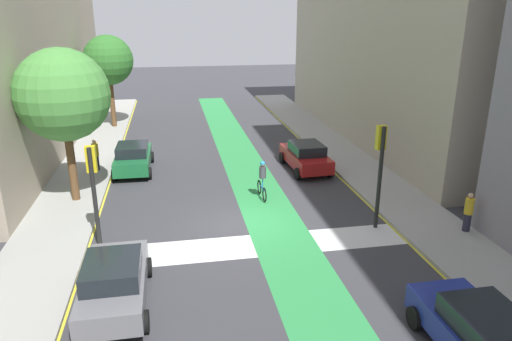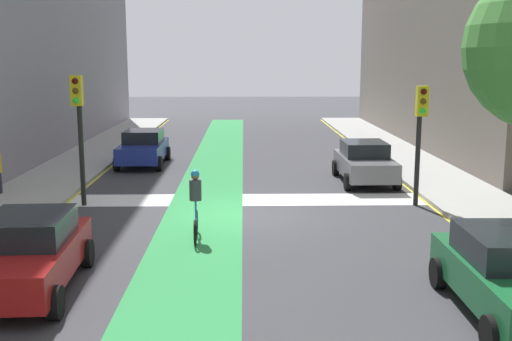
% 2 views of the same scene
% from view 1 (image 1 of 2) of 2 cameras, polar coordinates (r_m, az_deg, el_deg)
% --- Properties ---
extents(ground_plane, '(120.00, 120.00, 0.00)m').
position_cam_1_polar(ground_plane, '(19.61, -1.70, -6.48)').
color(ground_plane, '#38383D').
extents(bike_lane_paint, '(2.40, 60.00, 0.01)m').
position_cam_1_polar(bike_lane_paint, '(19.83, 2.14, -6.18)').
color(bike_lane_paint, '#2D8C47').
rests_on(bike_lane_paint, ground_plane).
extents(crosswalk_band, '(12.00, 1.80, 0.01)m').
position_cam_1_polar(crosswalk_band, '(17.84, -0.72, -9.17)').
color(crosswalk_band, silver).
rests_on(crosswalk_band, ground_plane).
extents(sidewalk_left, '(3.00, 60.00, 0.15)m').
position_cam_1_polar(sidewalk_left, '(20.01, -23.64, -7.40)').
color(sidewalk_left, '#9E9E99').
rests_on(sidewalk_left, ground_plane).
extents(curb_stripe_left, '(0.16, 60.00, 0.01)m').
position_cam_1_polar(curb_stripe_left, '(19.73, -19.35, -7.45)').
color(curb_stripe_left, yellow).
rests_on(curb_stripe_left, ground_plane).
extents(sidewalk_right, '(3.00, 60.00, 0.15)m').
position_cam_1_polar(sidewalk_right, '(21.88, 18.16, -4.48)').
color(sidewalk_right, '#9E9E99').
rests_on(sidewalk_right, ground_plane).
extents(curb_stripe_right, '(0.16, 60.00, 0.01)m').
position_cam_1_polar(curb_stripe_right, '(21.26, 14.56, -5.03)').
color(curb_stripe_right, yellow).
rests_on(curb_stripe_right, ground_plane).
extents(traffic_signal_near_right, '(0.35, 0.52, 4.21)m').
position_cam_1_polar(traffic_signal_near_right, '(18.96, 14.88, 1.56)').
color(traffic_signal_near_right, black).
rests_on(traffic_signal_near_right, ground_plane).
extents(traffic_signal_near_left, '(0.35, 0.52, 3.88)m').
position_cam_1_polar(traffic_signal_near_left, '(17.73, -19.23, -0.83)').
color(traffic_signal_near_left, black).
rests_on(traffic_signal_near_left, ground_plane).
extents(car_grey_left_near, '(2.04, 4.21, 1.57)m').
position_cam_1_polar(car_grey_left_near, '(14.81, -16.87, -12.83)').
color(car_grey_left_near, slate).
rests_on(car_grey_left_near, ground_plane).
extents(car_blue_right_near, '(2.02, 4.20, 1.57)m').
position_cam_1_polar(car_blue_right_near, '(13.45, 25.72, -17.57)').
color(car_blue_right_near, navy).
rests_on(car_blue_right_near, ground_plane).
extents(car_red_right_far, '(2.19, 4.28, 1.57)m').
position_cam_1_polar(car_red_right_far, '(25.99, 6.07, 1.75)').
color(car_red_right_far, '#A51919').
rests_on(car_red_right_far, ground_plane).
extents(car_green_left_far, '(2.07, 4.22, 1.57)m').
position_cam_1_polar(car_green_left_far, '(26.48, -14.72, 1.55)').
color(car_green_left_far, '#196033').
rests_on(car_green_left_far, ground_plane).
extents(cyclist_in_lane, '(0.32, 1.73, 1.86)m').
position_cam_1_polar(cyclist_in_lane, '(21.84, 0.77, -1.02)').
color(cyclist_in_lane, black).
rests_on(cyclist_in_lane, ground_plane).
extents(pedestrian_sidewalk_right_a, '(0.34, 0.34, 1.59)m').
position_cam_1_polar(pedestrian_sidewalk_right_a, '(20.13, 24.44, -4.61)').
color(pedestrian_sidewalk_right_a, '#262638').
rests_on(pedestrian_sidewalk_right_a, sidewalk_right).
extents(pedestrian_sidewalk_left_a, '(0.34, 0.34, 1.73)m').
position_cam_1_polar(pedestrian_sidewalk_left_a, '(26.81, -18.93, 1.86)').
color(pedestrian_sidewalk_left_a, '#262638').
rests_on(pedestrian_sidewalk_left_a, sidewalk_left).
extents(street_tree_near, '(4.02, 4.02, 6.84)m').
position_cam_1_polar(street_tree_near, '(21.99, -22.47, 8.45)').
color(street_tree_near, brown).
rests_on(street_tree_near, sidewalk_left).
extents(street_tree_far, '(3.58, 3.58, 6.68)m').
position_cam_1_polar(street_tree_far, '(36.44, -17.55, 12.65)').
color(street_tree_far, brown).
rests_on(street_tree_far, sidewalk_left).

